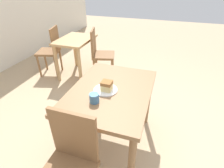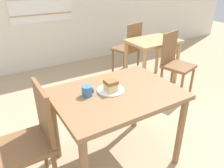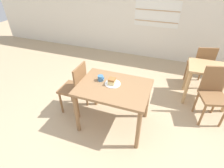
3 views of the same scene
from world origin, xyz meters
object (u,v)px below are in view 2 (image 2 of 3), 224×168
Objects in this scene: plate at (111,90)px; dining_table_far at (152,49)px; dining_table_near at (117,103)px; chair_far_corner at (175,62)px; cake_slice at (111,85)px; coffee_mug at (87,91)px; chair_near_window at (33,138)px; chair_far_opposite at (129,47)px.

dining_table_far is at bearing 37.76° from plate.
chair_far_corner is (1.43, 0.69, -0.13)m from dining_table_near.
coffee_mug is at bearing 166.97° from cake_slice.
cake_slice is at bearing -142.00° from dining_table_far.
cake_slice is at bearing -171.10° from chair_far_corner.
dining_table_near is 11.19× the size of coffee_mug.
chair_near_window is 0.72m from plate.
coffee_mug is (-0.23, 0.07, 0.15)m from dining_table_near.
plate is at bearing -171.48° from chair_far_corner.
cake_slice is (-1.33, -1.60, 0.30)m from chair_far_opposite.
chair_far_corner reaches higher than cake_slice.
dining_table_far is (1.41, 1.16, -0.06)m from dining_table_near.
chair_near_window is at bearing -179.54° from chair_far_corner.
coffee_mug is (-0.20, 0.03, 0.04)m from plate.
coffee_mug is at bearing -174.96° from chair_far_corner.
chair_near_window reaches higher than cake_slice.
cake_slice reaches higher than coffee_mug.
coffee_mug is at bearing 171.48° from plate.
chair_far_corner is at bearing 20.46° from coffee_mug.
chair_near_window is 4.01× the size of plate.
cake_slice is (-1.47, -0.66, 0.30)m from chair_far_corner.
dining_table_near is at bearing 35.80° from chair_far_opposite.
chair_far_corner reaches higher than plate.
plate is at bearing 66.17° from cake_slice.
chair_far_opposite is (-0.14, 0.94, 0.00)m from chair_far_corner.
plate is (0.67, -0.04, 0.25)m from chair_near_window.
chair_near_window is 9.94× the size of coffee_mug.
chair_far_corner is 9.94× the size of coffee_mug.
dining_table_far is 0.85× the size of chair_far_opposite.
chair_far_corner is 0.95m from chair_far_opposite.
dining_table_near is 0.72m from chair_near_window.
chair_far_opposite is 4.01× the size of plate.
chair_far_corner is 1.62m from plate.
dining_table_near is 2.09m from chair_far_opposite.
dining_table_near is 1.59m from chair_far_corner.
coffee_mug is at bearing 29.81° from chair_far_opposite.
dining_table_far is at bearing 76.89° from chair_far_corner.
chair_near_window reaches higher than dining_table_far.
chair_near_window is at bearing 176.38° from plate.
plate reaches higher than dining_table_near.
cake_slice is 1.06× the size of coffee_mug.
dining_table_far is at bearing 38.00° from cake_slice.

